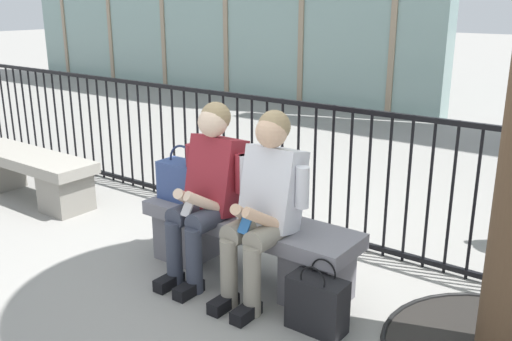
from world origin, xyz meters
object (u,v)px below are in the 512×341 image
object	(u,v)px
stone_bench	(247,240)
handbag_on_bench	(183,180)
seated_person_companion	(265,201)
seated_person_with_phone	(208,186)
stone_bench_far	(29,172)
shopping_bag	(317,304)

from	to	relation	value
stone_bench	handbag_on_bench	size ratio (longest dim) A/B	3.89
seated_person_companion	stone_bench	bearing A→B (deg)	151.51
seated_person_with_phone	stone_bench_far	world-z (taller)	seated_person_with_phone
seated_person_companion	seated_person_with_phone	bearing A→B (deg)	180.00
shopping_bag	seated_person_companion	bearing A→B (deg)	162.07
seated_person_with_phone	shopping_bag	size ratio (longest dim) A/B	2.81
seated_person_with_phone	stone_bench_far	size ratio (longest dim) A/B	0.76
shopping_bag	handbag_on_bench	bearing A→B (deg)	168.01
handbag_on_bench	seated_person_with_phone	bearing A→B (deg)	-19.09
stone_bench	handbag_on_bench	bearing A→B (deg)	-179.01
stone_bench	stone_bench_far	size ratio (longest dim) A/B	1.00
seated_person_companion	stone_bench_far	xyz separation A→B (m)	(-2.89, 0.16, -0.38)
handbag_on_bench	stone_bench_far	size ratio (longest dim) A/B	0.26
handbag_on_bench	stone_bench_far	xyz separation A→B (m)	(-2.08, 0.04, -0.33)
seated_person_companion	shopping_bag	bearing A→B (deg)	-17.93
stone_bench_far	seated_person_with_phone	bearing A→B (deg)	-3.70
shopping_bag	stone_bench	bearing A→B (deg)	158.46
seated_person_with_phone	handbag_on_bench	bearing A→B (deg)	160.91
handbag_on_bench	shopping_bag	world-z (taller)	handbag_on_bench
stone_bench	seated_person_with_phone	xyz separation A→B (m)	(-0.24, -0.13, 0.38)
seated_person_companion	shopping_bag	xyz separation A→B (m)	(0.49, -0.16, -0.48)
stone_bench_far	seated_person_companion	bearing A→B (deg)	-3.09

